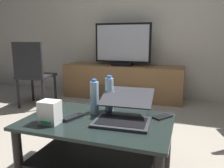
% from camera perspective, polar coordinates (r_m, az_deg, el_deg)
% --- Properties ---
extents(ground_plane, '(7.68, 7.68, 0.00)m').
position_cam_1_polar(ground_plane, '(1.93, -4.80, -19.20)').
color(ground_plane, '#9E9384').
extents(back_wall, '(6.40, 0.12, 2.80)m').
position_cam_1_polar(back_wall, '(3.90, 9.16, 17.70)').
color(back_wall, beige).
rests_on(back_wall, ground).
extents(coffee_table, '(1.01, 0.64, 0.43)m').
position_cam_1_polar(coffee_table, '(1.63, -3.72, -13.53)').
color(coffee_table, black).
rests_on(coffee_table, ground).
extents(media_cabinet, '(1.93, 0.52, 0.54)m').
position_cam_1_polar(media_cabinet, '(3.71, 2.70, 0.58)').
color(media_cabinet, olive).
rests_on(media_cabinet, ground).
extents(television, '(0.90, 0.20, 0.67)m').
position_cam_1_polar(television, '(3.62, 2.69, 9.73)').
color(television, black).
rests_on(television, media_cabinet).
extents(side_chair, '(0.50, 0.50, 0.93)m').
position_cam_1_polar(side_chair, '(3.36, -19.35, 2.96)').
color(side_chair, black).
rests_on(side_chair, ground).
extents(laptop, '(0.39, 0.44, 0.19)m').
position_cam_1_polar(laptop, '(1.56, 3.03, -6.94)').
color(laptop, '#333338').
rests_on(laptop, coffee_table).
extents(router_box, '(0.13, 0.11, 0.15)m').
position_cam_1_polar(router_box, '(1.55, -15.46, -6.88)').
color(router_box, white).
rests_on(router_box, coffee_table).
extents(water_bottle_near, '(0.06, 0.06, 0.27)m').
position_cam_1_polar(water_bottle_near, '(1.73, -0.70, -2.58)').
color(water_bottle_near, '#99C6E5').
rests_on(water_bottle_near, coffee_table).
extents(water_bottle_far, '(0.06, 0.06, 0.26)m').
position_cam_1_polar(water_bottle_far, '(1.68, -4.47, -3.36)').
color(water_bottle_far, '#99C6E5').
rests_on(water_bottle_far, coffee_table).
extents(cell_phone, '(0.14, 0.15, 0.01)m').
position_cam_1_polar(cell_phone, '(1.66, 12.62, -8.08)').
color(cell_phone, black).
rests_on(cell_phone, coffee_table).
extents(tv_remote, '(0.10, 0.17, 0.02)m').
position_cam_1_polar(tv_remote, '(1.61, -9.72, -8.35)').
color(tv_remote, black).
rests_on(tv_remote, coffee_table).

